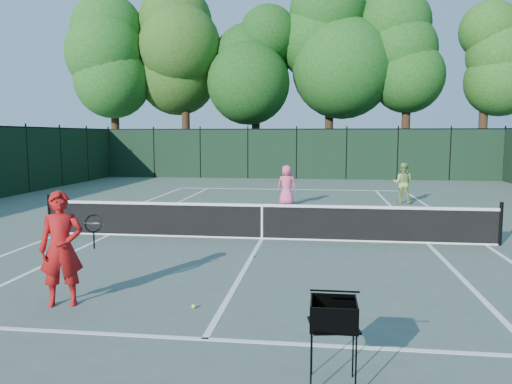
# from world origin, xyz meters

# --- Properties ---
(ground) EXTENTS (90.00, 90.00, 0.00)m
(ground) POSITION_xyz_m (0.00, 0.00, 0.00)
(ground) COLOR #4A5A50
(ground) RESTS_ON ground
(sideline_doubles_left) EXTENTS (0.10, 23.77, 0.01)m
(sideline_doubles_left) POSITION_xyz_m (-5.49, 0.00, 0.00)
(sideline_doubles_left) COLOR white
(sideline_doubles_left) RESTS_ON ground
(sideline_doubles_right) EXTENTS (0.10, 23.77, 0.01)m
(sideline_doubles_right) POSITION_xyz_m (5.49, 0.00, 0.00)
(sideline_doubles_right) COLOR white
(sideline_doubles_right) RESTS_ON ground
(sideline_singles_left) EXTENTS (0.10, 23.77, 0.01)m
(sideline_singles_left) POSITION_xyz_m (-4.12, 0.00, 0.00)
(sideline_singles_left) COLOR white
(sideline_singles_left) RESTS_ON ground
(sideline_singles_right) EXTENTS (0.10, 23.77, 0.01)m
(sideline_singles_right) POSITION_xyz_m (4.12, 0.00, 0.00)
(sideline_singles_right) COLOR white
(sideline_singles_right) RESTS_ON ground
(baseline_far) EXTENTS (10.97, 0.10, 0.01)m
(baseline_far) POSITION_xyz_m (0.00, 11.88, 0.00)
(baseline_far) COLOR white
(baseline_far) RESTS_ON ground
(service_line_near) EXTENTS (8.23, 0.10, 0.01)m
(service_line_near) POSITION_xyz_m (0.00, -6.40, 0.00)
(service_line_near) COLOR white
(service_line_near) RESTS_ON ground
(service_line_far) EXTENTS (8.23, 0.10, 0.01)m
(service_line_far) POSITION_xyz_m (0.00, 6.40, 0.00)
(service_line_far) COLOR white
(service_line_far) RESTS_ON ground
(center_service_line) EXTENTS (0.10, 12.80, 0.01)m
(center_service_line) POSITION_xyz_m (0.00, 0.00, 0.00)
(center_service_line) COLOR white
(center_service_line) RESTS_ON ground
(tennis_net) EXTENTS (11.69, 0.09, 1.06)m
(tennis_net) POSITION_xyz_m (0.00, 0.00, 0.48)
(tennis_net) COLOR black
(tennis_net) RESTS_ON ground
(fence_far) EXTENTS (24.00, 0.05, 3.00)m
(fence_far) POSITION_xyz_m (0.00, 18.00, 1.50)
(fence_far) COLOR black
(fence_far) RESTS_ON ground
(tree_0) EXTENTS (6.40, 6.40, 13.14)m
(tree_0) POSITION_xyz_m (-13.00, 21.50, 8.16)
(tree_0) COLOR black
(tree_0) RESTS_ON ground
(tree_1) EXTENTS (6.80, 6.80, 13.98)m
(tree_1) POSITION_xyz_m (-8.00, 22.00, 8.69)
(tree_1) COLOR black
(tree_1) RESTS_ON ground
(tree_2) EXTENTS (6.00, 6.00, 12.40)m
(tree_2) POSITION_xyz_m (-3.00, 21.80, 7.73)
(tree_2) COLOR black
(tree_2) RESTS_ON ground
(tree_3) EXTENTS (7.00, 7.00, 14.45)m
(tree_3) POSITION_xyz_m (2.00, 22.30, 9.01)
(tree_3) COLOR black
(tree_3) RESTS_ON ground
(tree_4) EXTENTS (6.20, 6.20, 12.97)m
(tree_4) POSITION_xyz_m (7.00, 21.60, 8.14)
(tree_4) COLOR black
(tree_4) RESTS_ON ground
(tree_5) EXTENTS (5.80, 5.80, 12.23)m
(tree_5) POSITION_xyz_m (12.00, 22.10, 7.71)
(tree_5) COLOR black
(tree_5) RESTS_ON ground
(coach) EXTENTS (0.84, 0.84, 1.80)m
(coach) POSITION_xyz_m (-2.50, -5.38, 0.90)
(coach) COLOR #A61213
(coach) RESTS_ON ground
(player_pink) EXTENTS (0.82, 0.62, 1.53)m
(player_pink) POSITION_xyz_m (0.20, 6.41, 0.76)
(player_pink) COLOR #EC5383
(player_pink) RESTS_ON ground
(player_green) EXTENTS (0.92, 0.81, 1.59)m
(player_green) POSITION_xyz_m (4.68, 7.48, 0.79)
(player_green) COLOR #89B55A
(player_green) RESTS_ON ground
(ball_hopper) EXTENTS (0.56, 0.56, 0.94)m
(ball_hopper) POSITION_xyz_m (1.63, -7.41, 0.79)
(ball_hopper) COLOR black
(ball_hopper) RESTS_ON ground
(loose_ball_near_cart) EXTENTS (0.07, 0.07, 0.07)m
(loose_ball_near_cart) POSITION_xyz_m (-0.44, -5.28, 0.03)
(loose_ball_near_cart) COLOR #D8EE30
(loose_ball_near_cart) RESTS_ON ground
(loose_ball_midcourt) EXTENTS (0.07, 0.07, 0.07)m
(loose_ball_midcourt) POSITION_xyz_m (0.03, -1.94, 0.03)
(loose_ball_midcourt) COLOR #BBDB2C
(loose_ball_midcourt) RESTS_ON ground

